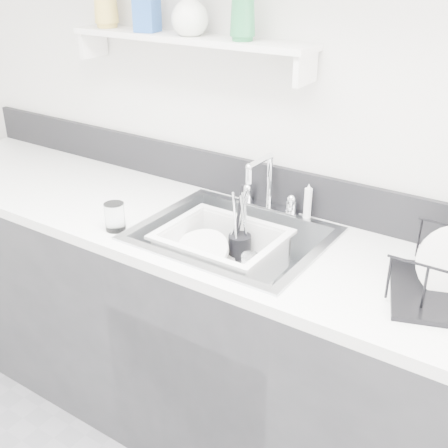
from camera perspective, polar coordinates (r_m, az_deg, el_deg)
The scene contains 16 objects.
counter_run at distance 2.19m, azimuth 0.74°, elevation -11.84°, with size 3.20×0.62×0.92m.
backsplash at distance 2.14m, azimuth 5.19°, elevation 3.87°, with size 3.20×0.02×0.16m, color black.
sink at distance 1.98m, azimuth 0.80°, elevation -3.37°, with size 0.64×0.52×0.20m, color silver, non-canonical shape.
faucet at distance 2.11m, azimuth 4.47°, elevation 2.93°, with size 0.26×0.18×0.23m.
side_sprayer at distance 2.05m, azimuth 8.51°, elevation 2.27°, with size 0.03×0.03×0.14m, color white.
wall_shelf at distance 2.14m, azimuth -3.81°, elevation 18.11°, with size 1.00×0.16×0.12m.
wash_tub at distance 2.00m, azimuth -0.24°, elevation -2.97°, with size 0.42×0.34×0.16m, color white, non-canonical shape.
plate_stack at distance 2.03m, azimuth -2.45°, elevation -3.75°, with size 0.28×0.27×0.11m.
utensil_cup at distance 2.06m, azimuth 1.60°, elevation -2.27°, with size 0.08×0.08×0.28m.
ladle at distance 2.02m, azimuth -1.57°, elevation -3.64°, with size 0.26×0.09×0.07m, color silver, non-canonical shape.
tumbler_in_tub at distance 1.96m, azimuth 2.70°, elevation -4.38°, with size 0.07×0.07×0.09m, color white.
tumbler_counter at distance 1.99m, azimuth -11.03°, elevation 0.73°, with size 0.07×0.07×0.10m, color white.
bowl_small at distance 1.91m, azimuth 1.23°, elevation -6.18°, with size 0.11×0.11×0.04m, color white.
soap_bottle_b at distance 2.22m, azimuth -7.88°, elevation 21.06°, with size 0.08×0.08×0.18m, color #2352A1.
soap_bottle_c at distance 2.10m, azimuth -3.51°, elevation 20.82°, with size 0.13×0.13×0.17m, color silver.
soap_bottle_d at distance 1.97m, azimuth 1.93°, elevation 21.32°, with size 0.09×0.09×0.22m, color #257742.
Camera 1 is at (0.94, -0.26, 1.80)m, focal length 45.00 mm.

